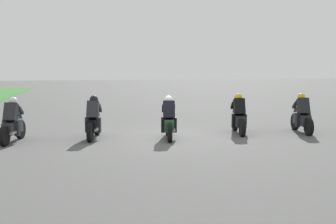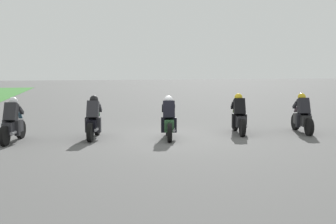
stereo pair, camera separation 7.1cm
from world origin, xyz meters
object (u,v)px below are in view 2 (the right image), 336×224
rider_lane_a (302,116)px  rider_lane_d (94,121)px  rider_lane_c (169,121)px  rider_lane_e (13,124)px  rider_lane_b (239,117)px

rider_lane_a → rider_lane_d: same height
rider_lane_c → rider_lane_e: bearing=94.9°
rider_lane_a → rider_lane_e: same height
rider_lane_a → rider_lane_b: 2.46m
rider_lane_b → rider_lane_c: (-0.56, 2.80, 0.00)m
rider_lane_c → rider_lane_e: same height
rider_lane_d → rider_lane_e: size_ratio=1.00×
rider_lane_b → rider_lane_e: bearing=101.1°
rider_lane_b → rider_lane_d: 5.38m
rider_lane_e → rider_lane_d: bearing=-73.6°
rider_lane_e → rider_lane_a: bearing=-78.3°
rider_lane_c → rider_lane_e: size_ratio=1.01×
rider_lane_b → rider_lane_e: size_ratio=1.01×
rider_lane_b → rider_lane_d: size_ratio=1.00×
rider_lane_b → rider_lane_d: same height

